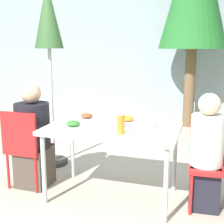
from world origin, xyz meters
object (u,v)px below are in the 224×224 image
at_px(person_left, 33,139).
at_px(drinking_cup, 150,124).
at_px(chair_right, 211,155).
at_px(bottle, 121,124).
at_px(closed_umbrella, 48,28).
at_px(salad_bowl, 116,125).
at_px(person_right, 206,155).
at_px(chair_left, 25,143).

xyz_separation_m(person_left, drinking_cup, (1.26, 0.05, 0.25)).
bearing_deg(chair_right, bottle, 19.96).
distance_m(closed_umbrella, bottle, 1.68).
bearing_deg(chair_right, drinking_cup, 4.35).
xyz_separation_m(person_left, bottle, (1.04, -0.21, 0.30)).
height_order(person_left, closed_umbrella, closed_umbrella).
height_order(person_left, salad_bowl, person_left).
xyz_separation_m(bottle, drinking_cup, (0.22, 0.27, -0.05)).
xyz_separation_m(drinking_cup, salad_bowl, (-0.32, -0.07, -0.02)).
bearing_deg(drinking_cup, chair_right, 7.99).
height_order(closed_umbrella, salad_bowl, closed_umbrella).
distance_m(closed_umbrella, salad_bowl, 1.56).
bearing_deg(person_right, chair_left, 0.37).
bearing_deg(chair_right, person_left, 0.49).
xyz_separation_m(chair_left, bottle, (1.09, -0.13, 0.33)).
distance_m(chair_left, person_right, 1.84).
bearing_deg(chair_left, person_left, 58.14).
relative_size(person_left, drinking_cup, 12.51).
relative_size(person_left, chair_right, 1.33).
height_order(person_left, bottle, person_left).
bearing_deg(salad_bowl, bottle, -63.45).
bearing_deg(chair_left, bottle, -6.46).
bearing_deg(person_left, salad_bowl, -0.32).
height_order(chair_left, bottle, bottle).
bearing_deg(chair_left, salad_bowl, 4.34).
distance_m(person_left, closed_umbrella, 1.36).
bearing_deg(bottle, person_right, 19.35).
bearing_deg(drinking_cup, person_left, -177.64).
xyz_separation_m(chair_left, closed_umbrella, (-0.06, 0.71, 1.23)).
height_order(person_right, drinking_cup, person_right).
distance_m(person_left, chair_right, 1.84).
relative_size(person_right, salad_bowl, 6.75).
xyz_separation_m(person_left, person_right, (1.79, 0.05, 0.00)).
bearing_deg(salad_bowl, person_right, 4.23).
distance_m(chair_left, person_left, 0.10).
distance_m(person_right, bottle, 0.85).
bearing_deg(drinking_cup, closed_umbrella, 157.00).
distance_m(person_left, person_right, 1.79).
distance_m(closed_umbrella, drinking_cup, 1.76).
xyz_separation_m(chair_left, person_left, (0.05, 0.08, 0.03)).
bearing_deg(drinking_cup, bottle, -129.37).
height_order(chair_left, chair_right, same).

